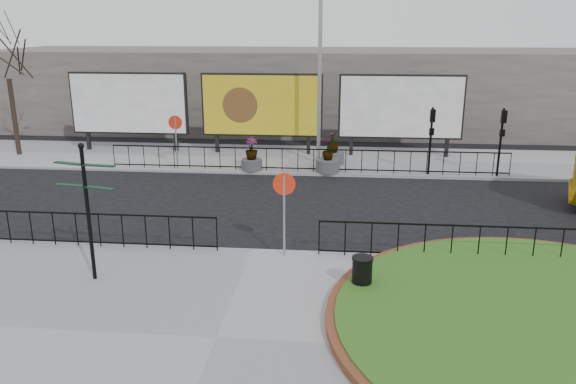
# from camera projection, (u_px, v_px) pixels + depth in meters

# --- Properties ---
(ground) EXTENTS (90.00, 90.00, 0.00)m
(ground) POSITION_uv_depth(u_px,v_px,m) (253.00, 252.00, 16.83)
(ground) COLOR black
(ground) RESTS_ON ground
(pavement_near) EXTENTS (30.00, 10.00, 0.12)m
(pavement_near) POSITION_uv_depth(u_px,v_px,m) (216.00, 340.00, 12.04)
(pavement_near) COLOR gray
(pavement_near) RESTS_ON ground
(pavement_far) EXTENTS (44.00, 6.00, 0.12)m
(pavement_far) POSITION_uv_depth(u_px,v_px,m) (289.00, 159.00, 28.26)
(pavement_far) COLOR gray
(pavement_far) RESTS_ON ground
(brick_edge) EXTENTS (10.40, 10.40, 0.18)m
(brick_edge) POSITION_uv_depth(u_px,v_px,m) (563.00, 327.00, 12.28)
(brick_edge) COLOR brown
(brick_edge) RESTS_ON pavement_near
(grass_lawn) EXTENTS (10.00, 10.00, 0.22)m
(grass_lawn) POSITION_uv_depth(u_px,v_px,m) (563.00, 326.00, 12.27)
(grass_lawn) COLOR #285215
(grass_lawn) RESTS_ON pavement_near
(railing_near_left) EXTENTS (10.00, 0.10, 1.10)m
(railing_near_left) POSITION_uv_depth(u_px,v_px,m) (54.00, 228.00, 16.90)
(railing_near_left) COLOR black
(railing_near_left) RESTS_ON pavement_near
(railing_near_right) EXTENTS (9.00, 0.10, 1.10)m
(railing_near_right) POSITION_uv_depth(u_px,v_px,m) (479.00, 243.00, 15.76)
(railing_near_right) COLOR black
(railing_near_right) RESTS_ON pavement_near
(railing_far) EXTENTS (18.00, 0.10, 1.10)m
(railing_far) POSITION_uv_depth(u_px,v_px,m) (306.00, 160.00, 25.42)
(railing_far) COLOR black
(railing_far) RESTS_ON pavement_far
(speed_sign_far) EXTENTS (0.64, 0.07, 2.47)m
(speed_sign_far) POSITION_uv_depth(u_px,v_px,m) (176.00, 130.00, 25.70)
(speed_sign_far) COLOR gray
(speed_sign_far) RESTS_ON pavement_far
(speed_sign_near) EXTENTS (0.64, 0.07, 2.47)m
(speed_sign_near) POSITION_uv_depth(u_px,v_px,m) (284.00, 196.00, 15.81)
(speed_sign_near) COLOR gray
(speed_sign_near) RESTS_ON pavement_near
(billboard_left) EXTENTS (6.20, 0.31, 4.10)m
(billboard_left) POSITION_uv_depth(u_px,v_px,m) (129.00, 104.00, 29.23)
(billboard_left) COLOR black
(billboard_left) RESTS_ON pavement_far
(billboard_mid) EXTENTS (6.20, 0.31, 4.10)m
(billboard_mid) POSITION_uv_depth(u_px,v_px,m) (262.00, 105.00, 28.59)
(billboard_mid) COLOR black
(billboard_mid) RESTS_ON pavement_far
(billboard_right) EXTENTS (6.20, 0.31, 4.10)m
(billboard_right) POSITION_uv_depth(u_px,v_px,m) (401.00, 107.00, 27.96)
(billboard_right) COLOR black
(billboard_right) RESTS_ON pavement_far
(lamp_post) EXTENTS (0.74, 0.18, 9.23)m
(lamp_post) POSITION_uv_depth(u_px,v_px,m) (320.00, 64.00, 25.80)
(lamp_post) COLOR gray
(lamp_post) RESTS_ON pavement_far
(signal_pole_a) EXTENTS (0.22, 0.26, 3.00)m
(signal_pole_a) POSITION_uv_depth(u_px,v_px,m) (431.00, 131.00, 24.55)
(signal_pole_a) COLOR black
(signal_pole_a) RESTS_ON pavement_far
(signal_pole_b) EXTENTS (0.22, 0.26, 3.00)m
(signal_pole_b) POSITION_uv_depth(u_px,v_px,m) (502.00, 132.00, 24.28)
(signal_pole_b) COLOR black
(signal_pole_b) RESTS_ON pavement_far
(tree_left) EXTENTS (2.00, 2.00, 7.00)m
(tree_left) POSITION_uv_depth(u_px,v_px,m) (10.00, 86.00, 28.03)
(tree_left) COLOR #2D2119
(tree_left) RESTS_ON pavement_far
(building_backdrop) EXTENTS (40.00, 10.00, 5.00)m
(building_backdrop) POSITION_uv_depth(u_px,v_px,m) (303.00, 88.00, 37.10)
(building_backdrop) COLOR slate
(building_backdrop) RESTS_ON ground
(fingerpost_sign) EXTENTS (1.71, 0.57, 3.65)m
(fingerpost_sign) POSITION_uv_depth(u_px,v_px,m) (87.00, 199.00, 14.20)
(fingerpost_sign) COLOR black
(fingerpost_sign) RESTS_ON pavement_near
(litter_bin) EXTENTS (0.54, 0.54, 0.90)m
(litter_bin) POSITION_uv_depth(u_px,v_px,m) (362.00, 274.00, 14.05)
(litter_bin) COLOR black
(litter_bin) RESTS_ON pavement_near
(planter_a) EXTENTS (0.97, 0.97, 1.51)m
(planter_a) POSITION_uv_depth(u_px,v_px,m) (252.00, 158.00, 25.74)
(planter_a) COLOR #4C4C4F
(planter_a) RESTS_ON pavement_far
(planter_b) EXTENTS (1.07, 1.07, 1.49)m
(planter_b) POSITION_uv_depth(u_px,v_px,m) (328.00, 161.00, 25.44)
(planter_b) COLOR #4C4C4F
(planter_b) RESTS_ON pavement_far
(planter_c) EXTENTS (1.08, 1.08, 1.57)m
(planter_c) POSITION_uv_depth(u_px,v_px,m) (333.00, 153.00, 26.94)
(planter_c) COLOR #4C4C4F
(planter_c) RESTS_ON pavement_far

